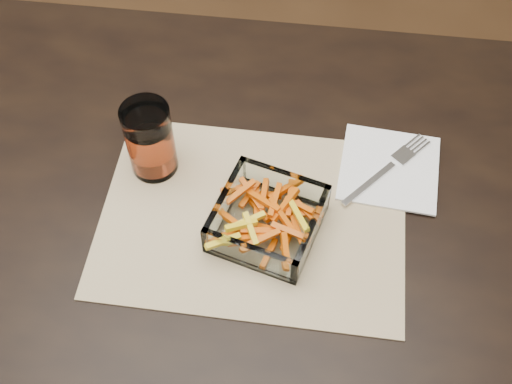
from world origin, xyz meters
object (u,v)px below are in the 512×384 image
dining_table (178,246)px  fork (389,168)px  glass_bowl (267,220)px  tumbler (150,142)px

dining_table → fork: (0.32, 0.13, 0.10)m
glass_bowl → tumbler: (-0.19, 0.09, 0.04)m
tumbler → fork: (0.36, 0.04, -0.05)m
glass_bowl → fork: (0.18, 0.13, -0.02)m
dining_table → glass_bowl: 0.18m
glass_bowl → tumbler: tumbler is taller
tumbler → fork: tumbler is taller
glass_bowl → tumbler: size_ratio=1.38×
tumbler → dining_table: bearing=-63.9°
tumbler → fork: 0.37m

